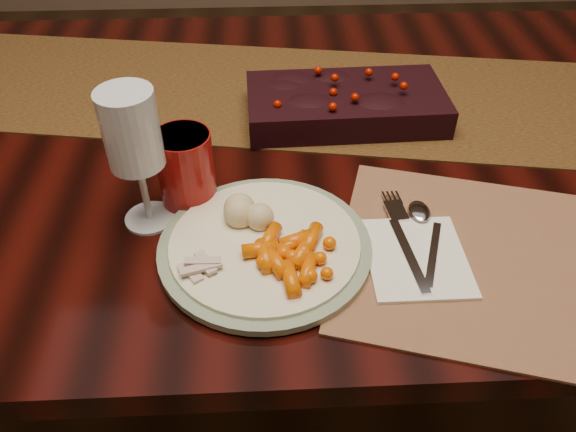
{
  "coord_description": "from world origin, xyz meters",
  "views": [
    {
      "loc": [
        -0.03,
        -0.82,
        1.28
      ],
      "look_at": [
        -0.0,
        -0.28,
        0.8
      ],
      "focal_mm": 35.0,
      "sensor_mm": 36.0,
      "label": 1
    }
  ],
  "objects_px": {
    "turkey_shreds": "(202,267)",
    "wine_glass": "(138,161)",
    "red_cup": "(186,168)",
    "dining_table": "(282,277)",
    "napkin": "(416,257)",
    "dinner_plate": "(265,246)",
    "placemat_main": "(516,265)",
    "mashed_potatoes": "(251,207)",
    "centerpiece": "(346,100)",
    "baby_carrots": "(289,257)"
  },
  "relations": [
    {
      "from": "turkey_shreds",
      "to": "wine_glass",
      "type": "height_order",
      "value": "wine_glass"
    },
    {
      "from": "red_cup",
      "to": "wine_glass",
      "type": "height_order",
      "value": "wine_glass"
    },
    {
      "from": "dining_table",
      "to": "wine_glass",
      "type": "xyz_separation_m",
      "value": [
        -0.19,
        -0.22,
        0.48
      ]
    },
    {
      "from": "dining_table",
      "to": "napkin",
      "type": "height_order",
      "value": "napkin"
    },
    {
      "from": "dinner_plate",
      "to": "napkin",
      "type": "distance_m",
      "value": 0.2
    },
    {
      "from": "dinner_plate",
      "to": "turkey_shreds",
      "type": "height_order",
      "value": "turkey_shreds"
    },
    {
      "from": "placemat_main",
      "to": "wine_glass",
      "type": "distance_m",
      "value": 0.51
    },
    {
      "from": "dining_table",
      "to": "mashed_potatoes",
      "type": "height_order",
      "value": "mashed_potatoes"
    },
    {
      "from": "dining_table",
      "to": "mashed_potatoes",
      "type": "relative_size",
      "value": 23.42
    },
    {
      "from": "wine_glass",
      "to": "dinner_plate",
      "type": "bearing_deg",
      "value": -24.38
    },
    {
      "from": "dinner_plate",
      "to": "red_cup",
      "type": "bearing_deg",
      "value": 133.85
    },
    {
      "from": "dining_table",
      "to": "red_cup",
      "type": "relative_size",
      "value": 16.33
    },
    {
      "from": "dinner_plate",
      "to": "mashed_potatoes",
      "type": "height_order",
      "value": "mashed_potatoes"
    },
    {
      "from": "centerpiece",
      "to": "placemat_main",
      "type": "height_order",
      "value": "centerpiece"
    },
    {
      "from": "dinner_plate",
      "to": "placemat_main",
      "type": "bearing_deg",
      "value": -7.36
    },
    {
      "from": "mashed_potatoes",
      "to": "turkey_shreds",
      "type": "bearing_deg",
      "value": -122.77
    },
    {
      "from": "dinner_plate",
      "to": "red_cup",
      "type": "height_order",
      "value": "red_cup"
    },
    {
      "from": "napkin",
      "to": "red_cup",
      "type": "height_order",
      "value": "red_cup"
    },
    {
      "from": "dining_table",
      "to": "turkey_shreds",
      "type": "distance_m",
      "value": 0.54
    },
    {
      "from": "centerpiece",
      "to": "dinner_plate",
      "type": "relative_size",
      "value": 1.2
    },
    {
      "from": "baby_carrots",
      "to": "red_cup",
      "type": "distance_m",
      "value": 0.21
    },
    {
      "from": "dining_table",
      "to": "baby_carrots",
      "type": "relative_size",
      "value": 15.86
    },
    {
      "from": "placemat_main",
      "to": "turkey_shreds",
      "type": "bearing_deg",
      "value": -162.77
    },
    {
      "from": "dining_table",
      "to": "wine_glass",
      "type": "relative_size",
      "value": 8.89
    },
    {
      "from": "mashed_potatoes",
      "to": "wine_glass",
      "type": "relative_size",
      "value": 0.38
    },
    {
      "from": "placemat_main",
      "to": "napkin",
      "type": "height_order",
      "value": "napkin"
    },
    {
      "from": "centerpiece",
      "to": "placemat_main",
      "type": "distance_m",
      "value": 0.41
    },
    {
      "from": "baby_carrots",
      "to": "napkin",
      "type": "relative_size",
      "value": 0.77
    },
    {
      "from": "red_cup",
      "to": "dining_table",
      "type": "bearing_deg",
      "value": 52.0
    },
    {
      "from": "placemat_main",
      "to": "dining_table",
      "type": "bearing_deg",
      "value": 147.34
    },
    {
      "from": "placemat_main",
      "to": "baby_carrots",
      "type": "relative_size",
      "value": 4.02
    },
    {
      "from": "centerpiece",
      "to": "wine_glass",
      "type": "relative_size",
      "value": 1.68
    },
    {
      "from": "dining_table",
      "to": "red_cup",
      "type": "xyz_separation_m",
      "value": [
        -0.14,
        -0.18,
        0.43
      ]
    },
    {
      "from": "centerpiece",
      "to": "placemat_main",
      "type": "xyz_separation_m",
      "value": [
        0.18,
        -0.37,
        -0.03
      ]
    },
    {
      "from": "mashed_potatoes",
      "to": "napkin",
      "type": "relative_size",
      "value": 0.52
    },
    {
      "from": "placemat_main",
      "to": "red_cup",
      "type": "relative_size",
      "value": 4.14
    },
    {
      "from": "dining_table",
      "to": "turkey_shreds",
      "type": "height_order",
      "value": "turkey_shreds"
    },
    {
      "from": "mashed_potatoes",
      "to": "napkin",
      "type": "height_order",
      "value": "mashed_potatoes"
    },
    {
      "from": "turkey_shreds",
      "to": "napkin",
      "type": "distance_m",
      "value": 0.28
    },
    {
      "from": "turkey_shreds",
      "to": "wine_glass",
      "type": "bearing_deg",
      "value": 124.64
    },
    {
      "from": "napkin",
      "to": "wine_glass",
      "type": "distance_m",
      "value": 0.38
    },
    {
      "from": "centerpiece",
      "to": "napkin",
      "type": "height_order",
      "value": "centerpiece"
    },
    {
      "from": "turkey_shreds",
      "to": "centerpiece",
      "type": "bearing_deg",
      "value": 59.2
    },
    {
      "from": "centerpiece",
      "to": "baby_carrots",
      "type": "height_order",
      "value": "centerpiece"
    },
    {
      "from": "dinner_plate",
      "to": "mashed_potatoes",
      "type": "bearing_deg",
      "value": 109.79
    },
    {
      "from": "dinner_plate",
      "to": "dining_table",
      "type": "bearing_deg",
      "value": 83.64
    },
    {
      "from": "centerpiece",
      "to": "turkey_shreds",
      "type": "height_order",
      "value": "centerpiece"
    },
    {
      "from": "placemat_main",
      "to": "red_cup",
      "type": "xyz_separation_m",
      "value": [
        -0.43,
        0.15,
        0.06
      ]
    },
    {
      "from": "mashed_potatoes",
      "to": "red_cup",
      "type": "height_order",
      "value": "red_cup"
    },
    {
      "from": "placemat_main",
      "to": "turkey_shreds",
      "type": "relative_size",
      "value": 6.73
    }
  ]
}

